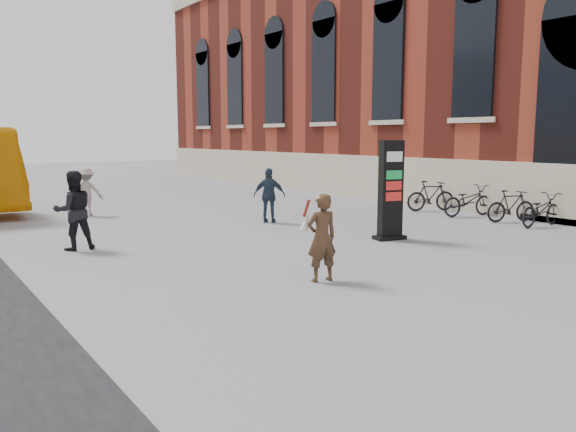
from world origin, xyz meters
TOP-DOWN VIEW (x-y plane):
  - ground at (0.00, 0.00)m, footprint 100.00×100.00m
  - station at (15.48, 6.00)m, footprint 12.15×44.50m
  - info_pylon at (3.47, 1.81)m, footprint 0.87×0.56m
  - woman at (-0.55, -0.44)m, footprint 0.67×0.63m
  - pedestrian_a at (-3.43, 5.05)m, footprint 0.91×0.71m
  - pedestrian_b at (-1.58, 10.68)m, footprint 1.18×1.00m
  - pedestrian_c at (2.52, 5.93)m, footprint 0.99×0.96m
  - bike_4 at (8.60, 0.79)m, footprint 1.84×0.65m
  - bike_5 at (8.60, 1.75)m, footprint 1.70×1.02m
  - bike_6 at (8.60, 3.33)m, footprint 2.05×1.05m
  - bike_7 at (8.60, 4.89)m, footprint 1.83×1.15m

SIDE VIEW (x-z plane):
  - ground at x=0.00m, z-range 0.00..0.00m
  - bike_4 at x=8.60m, z-range 0.00..0.97m
  - bike_5 at x=8.60m, z-range 0.00..0.99m
  - bike_6 at x=8.60m, z-range 0.00..1.03m
  - bike_7 at x=8.60m, z-range 0.00..1.07m
  - pedestrian_b at x=-1.58m, z-range 0.00..1.59m
  - woman at x=-0.55m, z-range 0.02..1.62m
  - pedestrian_c at x=2.52m, z-range 0.00..1.66m
  - pedestrian_a at x=-3.43m, z-range 0.00..1.83m
  - info_pylon at x=3.47m, z-range 0.00..2.51m
  - station at x=15.48m, z-range -1.49..17.66m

